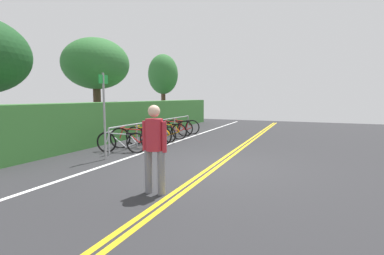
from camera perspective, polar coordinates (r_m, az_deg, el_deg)
ground_plane at (r=7.29m, az=4.53°, el=-8.11°), size 29.77×13.62×0.05m
centre_line_yellow_inner at (r=7.26m, az=5.14°, el=-7.96°), size 26.79×0.10×0.00m
centre_line_yellow_outer at (r=7.31m, az=3.93°, el=-7.85°), size 26.79×0.10×0.00m
bike_lane_stripe_white at (r=8.48m, az=-12.95°, el=-6.03°), size 26.79×0.12×0.00m
bike_rack at (r=11.42m, az=-6.89°, el=0.42°), size 6.08×0.05×0.85m
bicycle_0 at (r=9.35m, az=-14.09°, el=-2.90°), size 0.55×1.66×0.70m
bicycle_1 at (r=10.01m, az=-11.43°, el=-2.06°), size 0.67×1.74×0.76m
bicycle_2 at (r=10.61m, az=-8.75°, el=-1.63°), size 0.60×1.72×0.73m
bicycle_3 at (r=11.47m, az=-6.51°, el=-1.14°), size 0.59×1.68×0.68m
bicycle_4 at (r=12.10m, az=-4.83°, el=-0.68°), size 0.46×1.72×0.71m
bicycle_5 at (r=12.90m, az=-3.53°, el=-0.14°), size 0.58×1.66×0.76m
bicycle_6 at (r=13.64m, az=-1.86°, el=0.16°), size 0.46×1.66×0.73m
pedestrian at (r=5.15m, az=-7.60°, el=-3.23°), size 0.32×0.49×1.63m
sign_post_near at (r=8.28m, az=-17.35°, el=3.73°), size 0.36×0.06×2.44m
hedge_backdrop at (r=13.65m, az=-10.57°, el=1.93°), size 15.03×0.94×1.57m
tree_mid at (r=13.66m, az=-18.87°, el=11.98°), size 2.96×2.96×4.39m
tree_far_right at (r=19.42m, az=-5.87°, el=10.56°), size 2.01×2.01×4.63m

